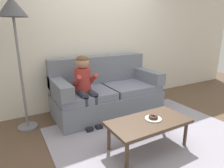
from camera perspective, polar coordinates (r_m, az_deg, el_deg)
name	(u,v)px	position (r m, az deg, el deg)	size (l,w,h in m)	color
ground	(140,129)	(3.09, 8.21, -13.08)	(10.00, 10.00, 0.00)	brown
wall_back	(99,34)	(3.91, -3.89, 14.55)	(8.00, 0.10, 2.80)	silver
area_rug	(150,136)	(2.93, 11.29, -14.94)	(2.70, 2.00, 0.01)	#9993A3
couch	(107,93)	(3.55, -1.64, -2.74)	(1.92, 0.90, 1.00)	slate
coffee_table	(148,124)	(2.51, 10.77, -11.50)	(1.04, 0.53, 0.39)	#4C3828
person_child	(85,83)	(3.07, -8.11, 0.25)	(0.34, 0.58, 1.10)	#AD3833
plate	(153,119)	(2.54, 12.11, -10.05)	(0.21, 0.21, 0.01)	white
donut	(153,117)	(2.53, 12.14, -9.54)	(0.12, 0.12, 0.04)	#422619
toy_controller	(158,123)	(3.27, 13.53, -11.21)	(0.23, 0.09, 0.05)	blue
floor_lamp	(14,19)	(3.03, -27.17, 16.86)	(0.39, 0.39, 1.91)	slate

